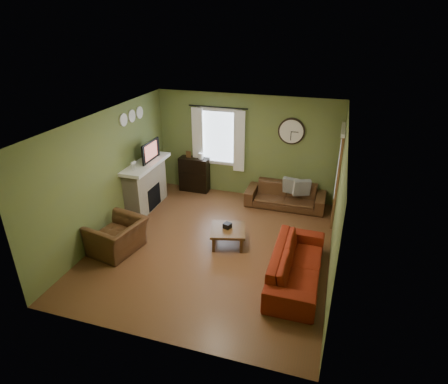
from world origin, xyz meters
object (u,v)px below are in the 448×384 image
(bookshelf, at_px, (194,174))
(coffee_table, at_px, (228,237))
(sofa_brown, at_px, (285,196))
(sofa_red, at_px, (297,265))
(armchair, at_px, (117,236))

(bookshelf, height_order, coffee_table, bookshelf)
(sofa_brown, distance_m, sofa_red, 2.86)
(sofa_red, bearing_deg, sofa_brown, 12.61)
(armchair, relative_size, coffee_table, 1.47)
(bookshelf, distance_m, sofa_red, 4.31)
(sofa_brown, xyz_separation_m, armchair, (-2.87, -2.93, 0.05))
(sofa_red, relative_size, armchair, 2.10)
(sofa_brown, height_order, coffee_table, sofa_brown)
(sofa_red, relative_size, coffee_table, 3.09)
(sofa_red, height_order, coffee_table, sofa_red)
(bookshelf, distance_m, armchair, 3.17)
(sofa_brown, relative_size, coffee_table, 2.79)
(sofa_red, height_order, armchair, armchair)
(bookshelf, bearing_deg, coffee_table, -54.73)
(bookshelf, xyz_separation_m, coffee_table, (1.61, -2.28, -0.28))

